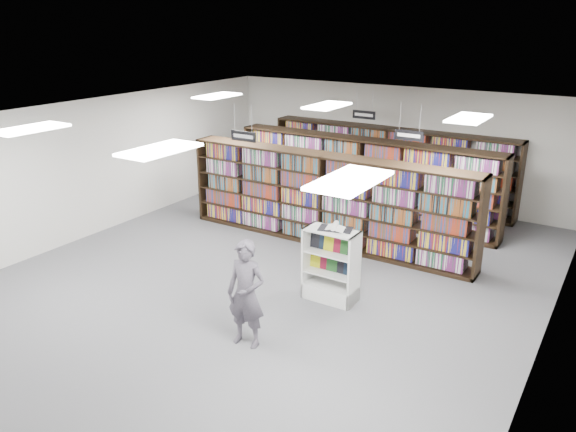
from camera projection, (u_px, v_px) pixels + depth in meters
The scene contains 20 objects.
floor at pixel (277, 274), 11.43m from camera, with size 12.00×12.00×0.00m, color #515257.
ceiling at pixel (276, 117), 10.36m from camera, with size 10.00×12.00×0.10m, color white.
wall_back at pixel (394, 144), 15.68m from camera, with size 10.00×0.10×3.20m, color silver.
wall_left at pixel (102, 165), 13.40m from camera, with size 0.10×12.00×3.20m, color silver.
wall_right at pixel (556, 254), 8.38m from camera, with size 0.10×12.00×3.20m, color silver.
bookshelf_row_near at pixel (325, 200), 12.67m from camera, with size 7.00×0.60×2.10m.
bookshelf_row_mid at pixel (363, 179), 14.27m from camera, with size 7.00×0.60×2.10m.
bookshelf_row_far at pixel (389, 165), 15.62m from camera, with size 7.00×0.60×2.10m.
aisle_sign_left at pixel (243, 135), 12.13m from camera, with size 0.65×0.02×0.80m.
aisle_sign_right at pixel (409, 134), 12.22m from camera, with size 0.65×0.02×0.80m.
aisle_sign_center at pixel (364, 114), 14.82m from camera, with size 0.65×0.02×0.80m.
troffer_front_left at pixel (30, 129), 9.48m from camera, with size 0.60×1.20×0.04m, color white.
troffer_front_center at pixel (160, 150), 7.98m from camera, with size 0.60×1.20×0.04m, color white.
troffer_front_right at pixel (350, 180), 6.47m from camera, with size 0.60×1.20×0.04m, color white.
troffer_back_left at pixel (217, 96), 13.47m from camera, with size 0.60×1.20×0.04m, color white.
troffer_back_center at pixel (327, 106), 11.97m from camera, with size 0.60×1.20×0.04m, color white.
troffer_back_right at pixel (469, 118), 10.46m from camera, with size 0.60×1.20×0.04m, color white.
endcap_display at pixel (331, 275), 10.29m from camera, with size 0.98×0.49×1.37m.
open_book at pixel (335, 227), 9.99m from camera, with size 0.67×0.49×0.13m.
shopper at pixel (246, 294), 8.71m from camera, with size 0.64×0.42×1.77m, color #524C57.
Camera 1 is at (5.72, -8.66, 4.93)m, focal length 35.00 mm.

